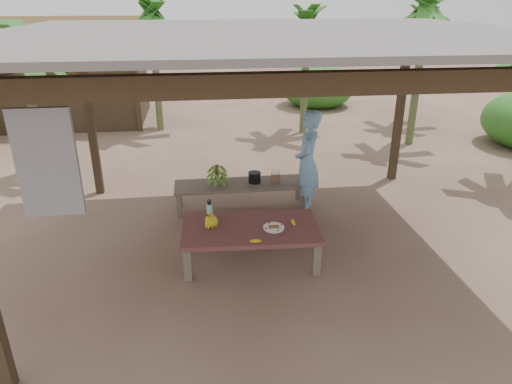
{
  "coord_description": "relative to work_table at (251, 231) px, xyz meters",
  "views": [
    {
      "loc": [
        -0.95,
        -5.72,
        3.3
      ],
      "look_at": [
        -0.2,
        0.09,
        0.8
      ],
      "focal_mm": 32.0,
      "sensor_mm": 36.0,
      "label": 1
    }
  ],
  "objects": [
    {
      "name": "woman",
      "position": [
        1.1,
        1.46,
        0.41
      ],
      "size": [
        0.56,
        0.71,
        1.7
      ],
      "primitive_type": "imported",
      "rotation": [
        0.0,
        0.0,
        -1.85
      ],
      "color": "#6A9BC8",
      "rests_on": "ground"
    },
    {
      "name": "bench",
      "position": [
        0.04,
        1.68,
        -0.04
      ],
      "size": [
        2.2,
        0.6,
        0.45
      ],
      "rotation": [
        0.0,
        0.0,
        0.0
      ],
      "color": "brown",
      "rests_on": "ground"
    },
    {
      "name": "banana_plant_far",
      "position": [
        5.47,
        6.84,
        2.07
      ],
      "size": [
        1.8,
        1.8,
        2.99
      ],
      "color": "#596638",
      "rests_on": "ground"
    },
    {
      "name": "cooking_pot",
      "position": [
        0.27,
        1.68,
        0.1
      ],
      "size": [
        0.2,
        0.2,
        0.17
      ],
      "primitive_type": "cylinder",
      "color": "black",
      "rests_on": "bench"
    },
    {
      "name": "ground",
      "position": [
        0.33,
        0.37,
        -0.43
      ],
      "size": [
        80.0,
        80.0,
        0.0
      ],
      "primitive_type": "plane",
      "color": "brown",
      "rests_on": "ground"
    },
    {
      "name": "skewer_rack",
      "position": [
        0.61,
        1.63,
        0.14
      ],
      "size": [
        0.18,
        0.08,
        0.24
      ],
      "primitive_type": null,
      "rotation": [
        0.0,
        0.0,
        0.0
      ],
      "color": "#A57F47",
      "rests_on": "bench"
    },
    {
      "name": "green_banana_stalk",
      "position": [
        -0.35,
        1.68,
        0.19
      ],
      "size": [
        0.31,
        0.31,
        0.36
      ],
      "primitive_type": null,
      "rotation": [
        0.0,
        0.0,
        0.0
      ],
      "color": "#598C2D",
      "rests_on": "bench"
    },
    {
      "name": "loose_banana_side",
      "position": [
        0.58,
        0.01,
        0.09
      ],
      "size": [
        0.05,
        0.14,
        0.04
      ],
      "primitive_type": "ellipsoid",
      "rotation": [
        0.0,
        0.0,
        0.07
      ],
      "color": "yellow",
      "rests_on": "work_table"
    },
    {
      "name": "loose_banana_front",
      "position": [
        0.01,
        -0.43,
        0.09
      ],
      "size": [
        0.16,
        0.07,
        0.04
      ],
      "primitive_type": "ellipsoid",
      "rotation": [
        0.0,
        0.0,
        1.72
      ],
      "color": "yellow",
      "rests_on": "work_table"
    },
    {
      "name": "banana_plant_w",
      "position": [
        -3.82,
        3.99,
        1.8
      ],
      "size": [
        1.8,
        1.8,
        2.71
      ],
      "color": "#596638",
      "rests_on": "ground"
    },
    {
      "name": "ripe_banana_bunch",
      "position": [
        -0.56,
        0.14,
        0.15
      ],
      "size": [
        0.33,
        0.31,
        0.16
      ],
      "primitive_type": null,
      "rotation": [
        0.0,
        0.0,
        -0.37
      ],
      "color": "yellow",
      "rests_on": "work_table"
    },
    {
      "name": "hut",
      "position": [
        -4.17,
        8.37,
        0.67
      ],
      "size": [
        4.4,
        3.43,
        2.85
      ],
      "color": "black",
      "rests_on": "ground"
    },
    {
      "name": "pavilion",
      "position": [
        0.32,
        0.36,
        2.34
      ],
      "size": [
        6.6,
        5.6,
        2.95
      ],
      "color": "black",
      "rests_on": "ground"
    },
    {
      "name": "water_flask",
      "position": [
        -0.53,
        0.31,
        0.19
      ],
      "size": [
        0.08,
        0.08,
        0.29
      ],
      "color": "#44C9D5",
      "rests_on": "work_table"
    },
    {
      "name": "plate",
      "position": [
        0.3,
        -0.1,
        0.08
      ],
      "size": [
        0.28,
        0.28,
        0.04
      ],
      "color": "white",
      "rests_on": "work_table"
    },
    {
      "name": "banana_plant_ne",
      "position": [
        4.49,
        4.84,
        2.44
      ],
      "size": [
        1.8,
        1.8,
        3.37
      ],
      "color": "#596638",
      "rests_on": "ground"
    },
    {
      "name": "banana_plant_nw",
      "position": [
        -1.63,
        6.92,
        2.3
      ],
      "size": [
        1.8,
        1.8,
        3.23
      ],
      "color": "#596638",
      "rests_on": "ground"
    },
    {
      "name": "banana_plant_n",
      "position": [
        2.13,
        6.2,
        2.1
      ],
      "size": [
        1.8,
        1.8,
        3.02
      ],
      "color": "#596638",
      "rests_on": "ground"
    },
    {
      "name": "work_table",
      "position": [
        0.0,
        0.0,
        0.0
      ],
      "size": [
        1.85,
        1.1,
        0.5
      ],
      "rotation": [
        0.0,
        0.0,
        -0.05
      ],
      "color": "brown",
      "rests_on": "ground"
    }
  ]
}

